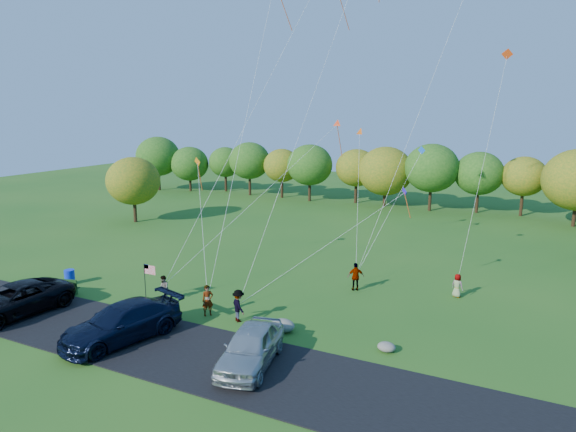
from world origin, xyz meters
The scene contains 16 objects.
ground centered at (0.00, 0.00, 0.00)m, with size 140.00×140.00×0.00m, color #235719.
asphalt_lane centered at (0.00, -4.00, 0.03)m, with size 44.00×6.00×0.06m, color black.
treeline centered at (-2.10, 35.65, 4.68)m, with size 76.74×27.81×8.24m.
minivan_dark centered at (-10.25, -4.68, 0.97)m, with size 3.01×6.53×1.81m, color black.
minivan_navy centered at (-2.28, -4.38, 1.00)m, with size 2.63×6.47×1.88m, color black.
minivan_silver centered at (5.07, -3.74, 0.97)m, with size 2.16×5.36×1.83m, color #A7ADB2.
flyer_a centered at (-0.24, 0.37, 0.92)m, with size 0.67×0.44×1.84m, color #4C4C59.
flyer_b centered at (-4.11, 1.10, 0.81)m, with size 0.79×0.61×1.62m, color #4C4C59.
flyer_c centered at (1.81, 0.44, 0.93)m, with size 1.20×0.69×1.86m, color #4C4C59.
flyer_d centered at (6.09, 8.23, 0.95)m, with size 1.11×0.46×1.89m, color #4C4C59.
flyer_e centered at (12.31, 9.95, 0.77)m, with size 0.75×0.49×1.53m, color #4C4C59.
park_bench centered at (-10.68, -0.81, 0.55)m, with size 1.82×0.80×1.03m.
trash_barrel centered at (-11.96, 0.68, 0.51)m, with size 0.68×0.68×1.01m, color #0E2DDB.
flag_assembly centered at (-4.88, 0.61, 1.80)m, with size 0.89×0.58×2.42m.
boulder_near centered at (4.67, 0.36, 0.34)m, with size 1.34×1.05×0.67m, color gray.
boulder_far centered at (10.36, 0.53, 0.24)m, with size 0.91×0.76×0.48m, color gray.
Camera 1 is at (16.46, -22.78, 11.80)m, focal length 32.00 mm.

